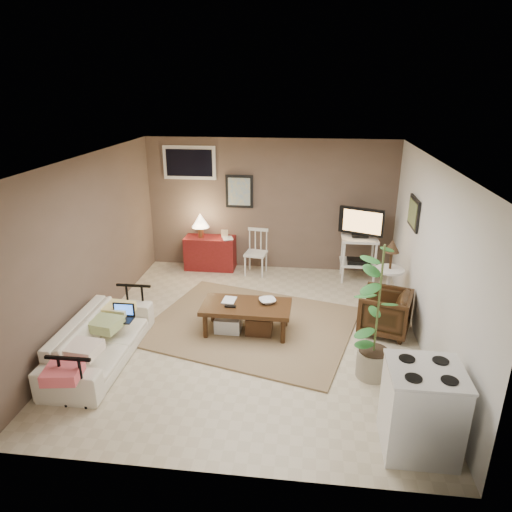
# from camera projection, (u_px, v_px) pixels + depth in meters

# --- Properties ---
(floor) EXTENTS (5.00, 5.00, 0.00)m
(floor) POSITION_uv_depth(u_px,v_px,m) (253.00, 332.00, 6.39)
(floor) COLOR #C1B293
(floor) RESTS_ON ground
(art_back) EXTENTS (0.50, 0.03, 0.60)m
(art_back) POSITION_uv_depth(u_px,v_px,m) (239.00, 191.00, 8.25)
(art_back) COLOR black
(art_right) EXTENTS (0.03, 0.60, 0.45)m
(art_right) POSITION_uv_depth(u_px,v_px,m) (414.00, 213.00, 6.59)
(art_right) COLOR black
(window) EXTENTS (0.96, 0.03, 0.60)m
(window) POSITION_uv_depth(u_px,v_px,m) (189.00, 163.00, 8.17)
(window) COLOR silver
(rug) EXTENTS (3.26, 2.87, 0.03)m
(rug) POSITION_uv_depth(u_px,v_px,m) (251.00, 325.00, 6.56)
(rug) COLOR #907353
(rug) RESTS_ON floor
(coffee_table) EXTENTS (1.23, 0.65, 0.46)m
(coffee_table) POSITION_uv_depth(u_px,v_px,m) (246.00, 316.00, 6.30)
(coffee_table) COLOR #3E2610
(coffee_table) RESTS_ON floor
(sofa) EXTENTS (0.55, 1.88, 0.73)m
(sofa) POSITION_uv_depth(u_px,v_px,m) (100.00, 334.00, 5.64)
(sofa) COLOR beige
(sofa) RESTS_ON floor
(sofa_pillows) EXTENTS (0.36, 1.78, 0.13)m
(sofa_pillows) POSITION_uv_depth(u_px,v_px,m) (94.00, 337.00, 5.41)
(sofa_pillows) COLOR #F2DBC8
(sofa_pillows) RESTS_ON sofa
(sofa_end_rails) EXTENTS (0.50, 1.88, 0.63)m
(sofa_end_rails) POSITION_uv_depth(u_px,v_px,m) (108.00, 338.00, 5.65)
(sofa_end_rails) COLOR black
(sofa_end_rails) RESTS_ON floor
(laptop) EXTENTS (0.29, 0.21, 0.20)m
(laptop) POSITION_uv_depth(u_px,v_px,m) (123.00, 314.00, 5.89)
(laptop) COLOR black
(laptop) RESTS_ON sofa
(red_console) EXTENTS (0.93, 0.41, 1.07)m
(red_console) POSITION_uv_depth(u_px,v_px,m) (209.00, 250.00, 8.51)
(red_console) COLOR maroon
(red_console) RESTS_ON floor
(spindle_chair) EXTENTS (0.42, 0.42, 0.82)m
(spindle_chair) POSITION_uv_depth(u_px,v_px,m) (256.00, 253.00, 8.28)
(spindle_chair) COLOR silver
(spindle_chair) RESTS_ON floor
(tv_stand) EXTENTS (0.74, 0.50, 1.30)m
(tv_stand) POSITION_uv_depth(u_px,v_px,m) (359.00, 243.00, 7.92)
(tv_stand) COLOR silver
(tv_stand) RESTS_ON floor
(side_table) EXTENTS (0.43, 0.43, 1.15)m
(side_table) POSITION_uv_depth(u_px,v_px,m) (390.00, 268.00, 6.78)
(side_table) COLOR silver
(side_table) RESTS_ON floor
(armchair) EXTENTS (0.77, 0.80, 0.67)m
(armchair) POSITION_uv_depth(u_px,v_px,m) (385.00, 310.00, 6.31)
(armchair) COLOR black
(armchair) RESTS_ON floor
(potted_plant) EXTENTS (0.42, 0.42, 1.68)m
(potted_plant) POSITION_uv_depth(u_px,v_px,m) (378.00, 308.00, 5.13)
(potted_plant) COLOR gray
(potted_plant) RESTS_ON floor
(stove) EXTENTS (0.68, 0.63, 0.88)m
(stove) POSITION_uv_depth(u_px,v_px,m) (421.00, 409.00, 4.21)
(stove) COLOR silver
(stove) RESTS_ON floor
(bowl) EXTENTS (0.23, 0.13, 0.23)m
(bowl) POSITION_uv_depth(u_px,v_px,m) (267.00, 295.00, 6.25)
(bowl) COLOR #3E2610
(bowl) RESTS_ON coffee_table
(book_table) EXTENTS (0.18, 0.03, 0.24)m
(book_table) POSITION_uv_depth(u_px,v_px,m) (223.00, 293.00, 6.32)
(book_table) COLOR #3E2610
(book_table) RESTS_ON coffee_table
(book_console) EXTENTS (0.18, 0.08, 0.24)m
(book_console) POSITION_uv_depth(u_px,v_px,m) (223.00, 233.00, 8.27)
(book_console) COLOR #3E2610
(book_console) RESTS_ON red_console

